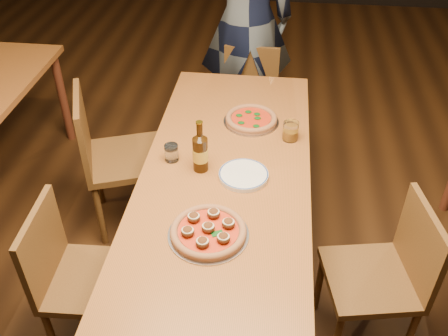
# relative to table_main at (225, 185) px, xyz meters

# --- Properties ---
(ground) EXTENTS (9.00, 9.00, 0.00)m
(ground) POSITION_rel_table_main_xyz_m (0.00, 0.00, -0.68)
(ground) COLOR black
(table_main) EXTENTS (0.80, 2.00, 0.75)m
(table_main) POSITION_rel_table_main_xyz_m (0.00, 0.00, 0.00)
(table_main) COLOR brown
(table_main) RESTS_ON ground
(chair_main_nw) EXTENTS (0.41, 0.41, 0.85)m
(chair_main_nw) POSITION_rel_table_main_xyz_m (-0.57, -0.44, -0.25)
(chair_main_nw) COLOR #563116
(chair_main_nw) RESTS_ON ground
(chair_main_sw) EXTENTS (0.56, 0.56, 0.94)m
(chair_main_sw) POSITION_rel_table_main_xyz_m (-0.64, 0.42, -0.21)
(chair_main_sw) COLOR #563116
(chair_main_sw) RESTS_ON ground
(chair_main_e) EXTENTS (0.47, 0.47, 0.85)m
(chair_main_e) POSITION_rel_table_main_xyz_m (0.70, -0.28, -0.25)
(chair_main_e) COLOR #563116
(chair_main_e) RESTS_ON ground
(chair_end) EXTENTS (0.39, 0.39, 0.82)m
(chair_end) POSITION_rel_table_main_xyz_m (0.03, 1.18, -0.27)
(chair_end) COLOR #563116
(chair_end) RESTS_ON ground
(pizza_meatball) EXTENTS (0.33, 0.33, 0.06)m
(pizza_meatball) POSITION_rel_table_main_xyz_m (-0.02, -0.41, 0.09)
(pizza_meatball) COLOR #B7B7BF
(pizza_meatball) RESTS_ON table_main
(pizza_margherita) EXTENTS (0.30, 0.30, 0.04)m
(pizza_margherita) POSITION_rel_table_main_xyz_m (0.09, 0.46, 0.09)
(pizza_margherita) COLOR #B7B7BF
(pizza_margherita) RESTS_ON table_main
(plate_stack) EXTENTS (0.23, 0.23, 0.02)m
(plate_stack) POSITION_rel_table_main_xyz_m (0.09, -0.02, 0.08)
(plate_stack) COLOR white
(plate_stack) RESTS_ON table_main
(beer_bottle) EXTENTS (0.07, 0.07, 0.26)m
(beer_bottle) POSITION_rel_table_main_xyz_m (-0.12, 0.02, 0.17)
(beer_bottle) COLOR black
(beer_bottle) RESTS_ON table_main
(water_glass) EXTENTS (0.07, 0.07, 0.09)m
(water_glass) POSITION_rel_table_main_xyz_m (-0.27, 0.07, 0.11)
(water_glass) COLOR white
(water_glass) RESTS_ON table_main
(amber_glass) EXTENTS (0.08, 0.08, 0.10)m
(amber_glass) POSITION_rel_table_main_xyz_m (0.30, 0.32, 0.12)
(amber_glass) COLOR #AE6913
(amber_glass) RESTS_ON table_main
(diner) EXTENTS (0.75, 0.57, 1.84)m
(diner) POSITION_rel_table_main_xyz_m (-0.03, 1.50, 0.24)
(diner) COLOR black
(diner) RESTS_ON ground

